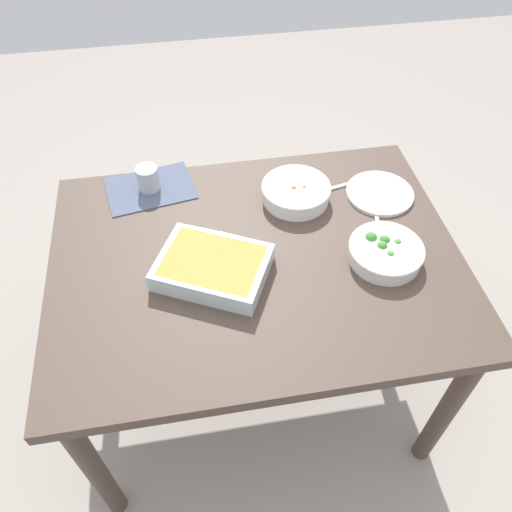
% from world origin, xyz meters
% --- Properties ---
extents(ground_plane, '(6.00, 6.00, 0.00)m').
position_xyz_m(ground_plane, '(0.00, 0.00, 0.00)').
color(ground_plane, '#9E9389').
extents(dining_table, '(1.20, 0.90, 0.74)m').
position_xyz_m(dining_table, '(0.00, 0.00, 0.65)').
color(dining_table, '#4C3D33').
rests_on(dining_table, ground_plane).
extents(placemat, '(0.31, 0.24, 0.00)m').
position_xyz_m(placemat, '(-0.30, 0.36, 0.74)').
color(placemat, '#4C5670').
rests_on(placemat, dining_table).
extents(stew_bowl, '(0.22, 0.22, 0.06)m').
position_xyz_m(stew_bowl, '(0.17, 0.22, 0.77)').
color(stew_bowl, white).
rests_on(stew_bowl, dining_table).
extents(broccoli_bowl, '(0.22, 0.22, 0.07)m').
position_xyz_m(broccoli_bowl, '(0.37, -0.07, 0.77)').
color(broccoli_bowl, white).
rests_on(broccoli_bowl, dining_table).
extents(baking_dish, '(0.37, 0.33, 0.06)m').
position_xyz_m(baking_dish, '(-0.13, -0.05, 0.77)').
color(baking_dish, silver).
rests_on(baking_dish, dining_table).
extents(drink_cup, '(0.07, 0.07, 0.08)m').
position_xyz_m(drink_cup, '(-0.30, 0.36, 0.78)').
color(drink_cup, '#B2BCC6').
rests_on(drink_cup, dining_table).
extents(side_plate, '(0.22, 0.22, 0.01)m').
position_xyz_m(side_plate, '(0.45, 0.20, 0.75)').
color(side_plate, silver).
rests_on(side_plate, dining_table).
extents(spoon_by_stew, '(0.12, 0.15, 0.01)m').
position_xyz_m(spoon_by_stew, '(0.19, 0.19, 0.74)').
color(spoon_by_stew, silver).
rests_on(spoon_by_stew, dining_table).
extents(spoon_by_broccoli, '(0.05, 0.18, 0.01)m').
position_xyz_m(spoon_by_broccoli, '(0.38, 0.01, 0.74)').
color(spoon_by_broccoli, silver).
rests_on(spoon_by_broccoli, dining_table).
extents(fork_on_table, '(0.18, 0.05, 0.01)m').
position_xyz_m(fork_on_table, '(0.35, 0.26, 0.74)').
color(fork_on_table, silver).
rests_on(fork_on_table, dining_table).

